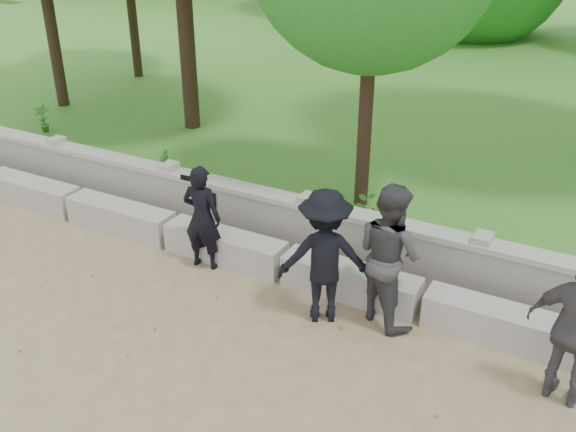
# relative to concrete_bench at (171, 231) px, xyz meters

# --- Properties ---
(ground) EXTENTS (80.00, 80.00, 0.00)m
(ground) POSITION_rel_concrete_bench_xyz_m (-0.00, -1.90, -0.22)
(ground) COLOR #9F8962
(ground) RESTS_ON ground
(lawn) EXTENTS (40.00, 22.00, 0.25)m
(lawn) POSITION_rel_concrete_bench_xyz_m (-0.00, 12.10, -0.10)
(lawn) COLOR #2C6C21
(lawn) RESTS_ON ground
(concrete_bench) EXTENTS (11.90, 0.45, 0.45)m
(concrete_bench) POSITION_rel_concrete_bench_xyz_m (0.00, 0.00, 0.00)
(concrete_bench) COLOR #A7A59E
(concrete_bench) RESTS_ON ground
(parapet_wall) EXTENTS (12.50, 0.35, 0.90)m
(parapet_wall) POSITION_rel_concrete_bench_xyz_m (0.00, 0.70, 0.24)
(parapet_wall) COLOR #9D9C95
(parapet_wall) RESTS_ON ground
(man_main) EXTENTS (0.61, 0.55, 1.56)m
(man_main) POSITION_rel_concrete_bench_xyz_m (0.82, -0.26, 0.56)
(man_main) COLOR black
(man_main) RESTS_ON ground
(visitor_left) EXTENTS (1.14, 1.07, 1.87)m
(visitor_left) POSITION_rel_concrete_bench_xyz_m (3.59, -0.24, 0.71)
(visitor_left) COLOR #38383D
(visitor_left) RESTS_ON ground
(visitor_mid) EXTENTS (1.33, 1.13, 1.78)m
(visitor_mid) POSITION_rel_concrete_bench_xyz_m (2.88, -0.59, 0.66)
(visitor_mid) COLOR black
(visitor_mid) RESTS_ON ground
(shrub_a) EXTENTS (0.38, 0.32, 0.60)m
(shrub_a) POSITION_rel_concrete_bench_xyz_m (-5.17, 2.31, 0.32)
(shrub_a) COLOR #337327
(shrub_a) RESTS_ON lawn
(shrub_b) EXTENTS (0.37, 0.40, 0.59)m
(shrub_b) POSITION_rel_concrete_bench_xyz_m (-1.23, 1.40, 0.32)
(shrub_b) COLOR #337327
(shrub_b) RESTS_ON lawn
(shrub_c) EXTENTS (0.63, 0.60, 0.55)m
(shrub_c) POSITION_rel_concrete_bench_xyz_m (2.73, 1.40, 0.30)
(shrub_c) COLOR #337327
(shrub_c) RESTS_ON lawn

